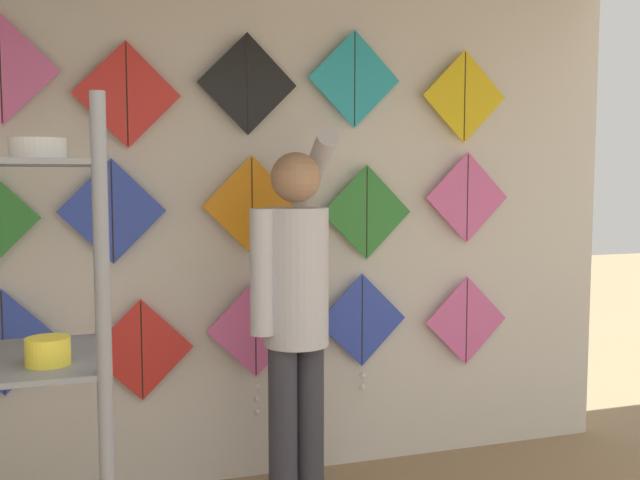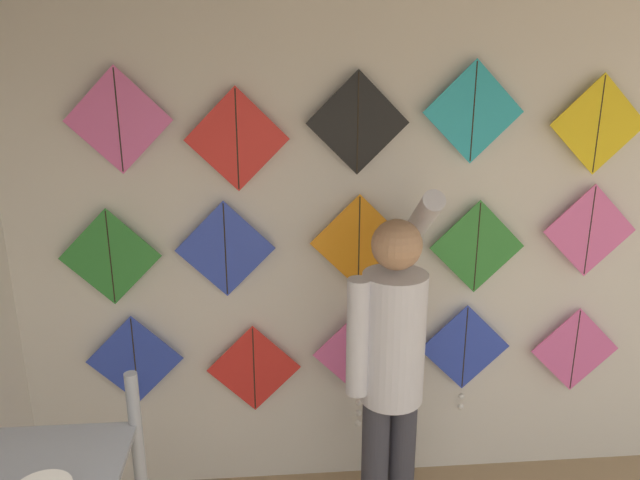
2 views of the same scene
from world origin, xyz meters
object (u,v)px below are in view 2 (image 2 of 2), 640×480
object	(u,v)px
kite_8	(477,247)
kite_9	(590,231)
kite_12	(358,123)
kite_13	(473,112)
kite_1	(254,369)
kite_4	(575,350)
kite_10	(118,121)
kite_7	(359,242)
kite_2	(359,360)
kite_5	(110,257)
kite_14	(599,125)
shopkeeper	(392,360)
kite_6	(225,249)
kite_11	(237,140)
kite_3	(464,352)
kite_0	(135,360)

from	to	relation	value
kite_8	kite_9	world-z (taller)	kite_9
kite_12	kite_13	bearing A→B (deg)	0.00
kite_1	kite_4	distance (m)	1.87
kite_10	kite_12	world-z (taller)	kite_10
kite_4	kite_7	bearing A→B (deg)	180.00
kite_9	kite_7	bearing A→B (deg)	180.00
kite_7	kite_9	world-z (taller)	kite_9
kite_2	kite_9	world-z (taller)	kite_9
kite_4	kite_8	world-z (taller)	kite_8
kite_5	kite_14	bearing A→B (deg)	0.00
kite_9	shopkeeper	bearing A→B (deg)	-157.22
kite_1	kite_8	distance (m)	1.41
kite_1	kite_5	bearing A→B (deg)	180.00
kite_4	kite_10	world-z (taller)	kite_10
shopkeeper	kite_13	world-z (taller)	kite_13
shopkeeper	kite_8	distance (m)	0.84
kite_6	kite_9	xyz separation A→B (m)	(1.99, 0.00, 0.05)
kite_14	kite_12	bearing A→B (deg)	180.00
kite_6	kite_11	distance (m)	0.58
shopkeeper	kite_13	bearing A→B (deg)	28.88
kite_9	kite_13	xyz separation A→B (m)	(-0.70, 0.00, 0.65)
shopkeeper	kite_4	xyz separation A→B (m)	(1.19, 0.50, -0.25)
kite_6	kite_12	world-z (taller)	kite_12
kite_3	kite_6	size ratio (longest dim) A/B	1.26
kite_0	kite_6	world-z (taller)	kite_6
kite_1	kite_9	xyz separation A→B (m)	(1.86, 0.00, 0.76)
kite_0	kite_5	bearing A→B (deg)	180.00
kite_1	kite_14	xyz separation A→B (m)	(1.83, 0.00, 1.34)
kite_4	kite_8	bearing A→B (deg)	180.00
kite_0	kite_3	bearing A→B (deg)	-0.02
kite_4	kite_13	size ratio (longest dim) A/B	1.00
kite_5	kite_7	distance (m)	1.30
kite_0	kite_4	distance (m)	2.52
kite_1	kite_14	bearing A→B (deg)	0.00
kite_0	kite_3	distance (m)	1.85
kite_2	kite_7	xyz separation A→B (m)	(-0.01, 0.00, 0.70)
kite_14	kite_2	bearing A→B (deg)	-179.95
kite_2	kite_12	world-z (taller)	kite_12
kite_0	kite_7	xyz separation A→B (m)	(1.23, 0.00, 0.65)
kite_2	kite_10	world-z (taller)	kite_10
kite_9	kite_14	distance (m)	0.58
kite_2	kite_6	bearing A→B (deg)	179.91
shopkeeper	kite_8	world-z (taller)	shopkeeper
kite_2	kite_10	xyz separation A→B (m)	(-1.21, 0.00, 1.36)
kite_5	kite_3	bearing A→B (deg)	-0.02
kite_3	kite_13	bearing A→B (deg)	179.14
kite_0	kite_8	bearing A→B (deg)	0.00
kite_11	kite_14	xyz separation A→B (m)	(1.87, 0.00, 0.05)
kite_9	kite_12	world-z (taller)	kite_12
kite_6	kite_13	bearing A→B (deg)	0.00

